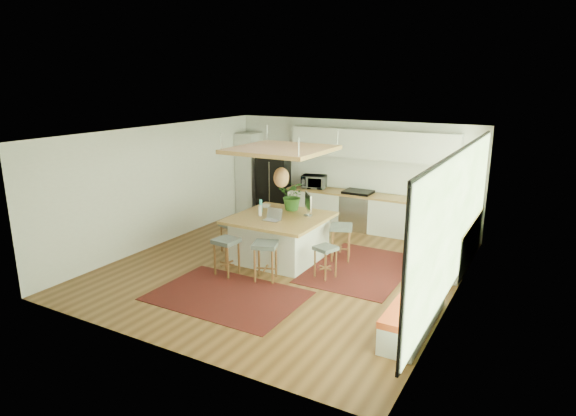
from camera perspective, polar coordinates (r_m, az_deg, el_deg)
The scene contains 33 objects.
floor at distance 9.95m, azimuth -0.41°, elevation -6.93°, with size 7.00×7.00×0.00m, color #513117.
ceiling at distance 9.29m, azimuth -0.44°, elevation 8.73°, with size 7.00×7.00×0.00m, color white.
wall_back at distance 12.62m, azimuth 7.50°, elevation 4.03°, with size 6.50×6.50×0.00m, color silver.
wall_front at distance 6.85m, azimuth -15.17°, elevation -5.66°, with size 6.50×6.50×0.00m, color silver.
wall_left at distance 11.45m, azimuth -14.70°, elevation 2.56°, with size 7.00×7.00×0.00m, color silver.
wall_right at distance 8.46m, azimuth 19.07°, elevation -2.05°, with size 7.00×7.00×0.00m, color silver.
window_wall at distance 8.45m, azimuth 18.90°, elevation -1.70°, with size 0.10×6.20×2.60m, color black, non-canonical shape.
pantry at distance 13.74m, azimuth -4.54°, elevation 4.03°, with size 0.55×0.60×2.25m, color silver.
back_counter_base at distance 12.34m, azimuth 9.17°, elevation -0.62°, with size 4.20×0.60×0.88m, color silver.
back_counter_top at distance 12.23m, azimuth 9.26°, elevation 1.46°, with size 4.24×0.64×0.05m, color olive.
backsplash at distance 12.41m, azimuth 9.82°, elevation 3.75°, with size 4.20×0.02×0.80m, color white.
upper_cabinets at distance 12.14m, azimuth 9.73°, elevation 7.34°, with size 4.20×0.34×0.70m, color silver.
range at distance 12.41m, azimuth 8.10°, elevation -0.21°, with size 0.76×0.62×1.00m, color #A5A5AA, non-canonical shape.
right_counter_base at distance 10.66m, azimuth 19.00°, elevation -3.74°, with size 0.60×2.50×0.88m, color silver.
right_counter_top at distance 10.53m, azimuth 19.20°, elevation -1.37°, with size 0.64×2.54×0.05m, color olive.
window_bench at distance 7.81m, azimuth 14.49°, elevation -11.79°, with size 0.52×2.00×0.50m, color silver, non-canonical shape.
ceiling_panel at distance 9.87m, azimuth -0.79°, elevation 5.28°, with size 1.86×1.86×0.80m, color olive, non-canonical shape.
rug_near at distance 8.77m, azimuth -7.11°, elevation -10.11°, with size 2.60×1.80×0.01m, color black.
rug_right at distance 9.98m, azimuth 8.40°, elevation -7.00°, with size 1.80×2.60×0.01m, color black.
fridge at distance 13.35m, azimuth -1.68°, elevation 2.88°, with size 0.83×0.65×1.67m, color black, non-canonical shape.
island at distance 10.25m, azimuth -0.93°, elevation -3.50°, with size 1.85×1.85×0.93m, color olive, non-canonical shape.
stool_near_left at distance 9.56m, azimuth -7.15°, elevation -5.70°, with size 0.43×0.43×0.73m, color #474F4F, non-canonical shape.
stool_near_right at distance 9.24m, azimuth -2.64°, elevation -6.32°, with size 0.44×0.44×0.74m, color #474F4F, non-canonical shape.
stool_right_front at distance 9.37m, azimuth 4.38°, elevation -6.05°, with size 0.37×0.37×0.63m, color #474F4F, non-canonical shape.
stool_right_back at distance 10.30m, azimuth 6.16°, elevation -4.14°, with size 0.45×0.45×0.76m, color #474F4F, non-canonical shape.
stool_left_side at distance 10.79m, azimuth -6.66°, elevation -3.26°, with size 0.39×0.39×0.66m, color #474F4F, non-canonical shape.
laptop at distance 9.79m, azimuth -1.91°, elevation -0.80°, with size 0.34×0.36×0.25m, color #A5A5AA, non-canonical shape.
monitor at distance 10.11m, azimuth 2.38°, elevation 0.52°, with size 0.52×0.19×0.49m, color #A5A5AA, non-canonical shape.
microwave at distance 12.75m, azimuth 3.05°, elevation 3.25°, with size 0.61×0.34×0.41m, color #A5A5AA.
island_plant at distance 10.55m, azimuth 0.60°, elevation 1.09°, with size 0.58×0.65×0.51m, color #1E4C19.
island_bowl at distance 10.82m, azimuth -2.68°, elevation 0.22°, with size 0.24×0.24×0.06m, color silver.
island_bottle_0 at distance 10.45m, azimuth -3.27°, elevation 0.04°, with size 0.07×0.07×0.19m, color #32C2C9.
island_bottle_1 at distance 10.17m, azimuth -3.32°, elevation -0.38°, with size 0.07×0.07×0.19m, color silver.
Camera 1 is at (4.59, -8.02, 3.69)m, focal length 30.50 mm.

